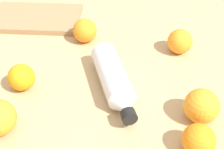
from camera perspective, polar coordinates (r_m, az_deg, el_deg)
name	(u,v)px	position (r m, az deg, el deg)	size (l,w,h in m)	color
ground_plane	(98,94)	(0.77, -2.58, -3.66)	(2.40, 2.40, 0.00)	tan
water_bottle	(114,80)	(0.76, 0.43, -1.05)	(0.08, 0.25, 0.07)	silver
orange_1	(85,31)	(0.94, -5.07, 8.13)	(0.07, 0.07, 0.07)	orange
orange_2	(199,140)	(0.66, 15.79, -11.59)	(0.07, 0.07, 0.07)	orange
orange_3	(21,77)	(0.80, -16.46, -0.50)	(0.07, 0.07, 0.07)	orange
orange_4	(180,41)	(0.91, 12.49, 6.01)	(0.07, 0.07, 0.07)	orange
orange_5	(202,106)	(0.72, 16.29, -5.63)	(0.08, 0.08, 0.08)	orange
cutting_board	(36,18)	(1.09, -13.97, 10.17)	(0.30, 0.18, 0.02)	#99724C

